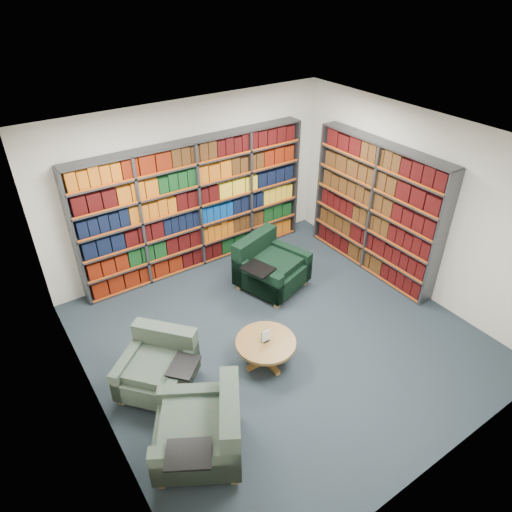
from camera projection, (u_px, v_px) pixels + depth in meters
room_shell at (283, 254)px, 5.74m from camera, size 5.02×5.02×2.82m
bookshelf_back at (197, 206)px, 7.52m from camera, size 4.00×0.28×2.20m
bookshelf_right at (375, 209)px, 7.42m from camera, size 0.28×2.50×2.20m
chair_teal_left at (160, 366)px, 5.63m from camera, size 1.15×1.15×0.74m
chair_green_right at (268, 267)px, 7.36m from camera, size 1.22×1.16×0.84m
chair_teal_front at (206, 432)px, 4.81m from camera, size 1.23×1.23×0.82m
coffee_table at (266, 346)px, 5.93m from camera, size 0.79×0.79×0.55m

